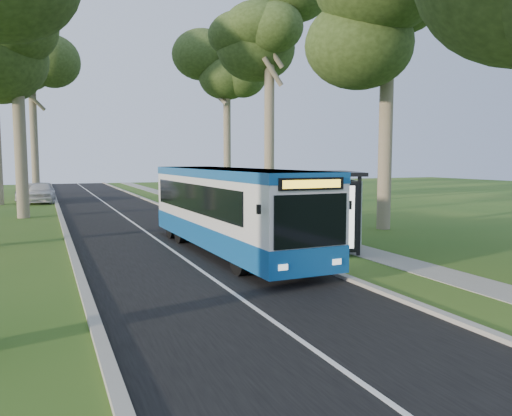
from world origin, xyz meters
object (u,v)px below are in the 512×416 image
(bus, at_px, (229,209))
(litter_bin, at_px, (277,233))
(car_white, at_px, (41,192))
(bus_stop_sign, at_px, (331,224))
(car_silver, at_px, (29,193))
(bus_shelter, at_px, (341,195))

(bus, relative_size, litter_bin, 12.93)
(litter_bin, xyz_separation_m, car_white, (-8.75, 24.72, 0.38))
(bus, relative_size, bus_stop_sign, 5.17)
(bus, bearing_deg, car_white, 102.62)
(car_white, distance_m, car_silver, 1.60)
(car_white, bearing_deg, bus_stop_sign, -70.27)
(bus, distance_m, bus_stop_sign, 4.35)
(bus_stop_sign, relative_size, car_silver, 0.51)
(car_white, bearing_deg, bus_shelter, -64.99)
(bus_stop_sign, distance_m, litter_bin, 4.82)
(litter_bin, bearing_deg, bus_shelter, -52.44)
(litter_bin, height_order, car_silver, car_silver)
(bus, distance_m, car_silver, 27.83)
(bus_stop_sign, bearing_deg, bus, 125.42)
(bus_shelter, bearing_deg, litter_bin, 146.72)
(bus_stop_sign, distance_m, car_white, 30.60)
(bus, relative_size, bus_shelter, 3.02)
(bus_stop_sign, bearing_deg, car_silver, 115.84)
(car_silver, bearing_deg, bus, -71.43)
(car_white, bearing_deg, car_silver, 129.44)
(bus_stop_sign, height_order, bus_shelter, bus_shelter)
(bus, height_order, bus_shelter, bus)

